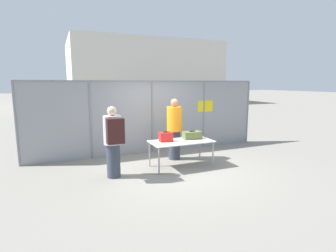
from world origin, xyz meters
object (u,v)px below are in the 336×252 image
object	(u,v)px
inspection_table	(181,143)
suitcase_red	(166,137)
security_worker_near	(174,128)
utility_trailer	(182,124)
traveler_hooded	(113,139)
suitcase_olive	(192,135)

from	to	relation	value
inspection_table	suitcase_red	xyz separation A→B (m)	(-0.41, 0.11, 0.18)
security_worker_near	utility_trailer	xyz separation A→B (m)	(2.02, 3.64, -0.53)
inspection_table	traveler_hooded	bearing A→B (deg)	-175.82
inspection_table	security_worker_near	size ratio (longest dim) A/B	0.93
traveler_hooded	suitcase_olive	bearing A→B (deg)	-16.08
suitcase_olive	utility_trailer	world-z (taller)	suitcase_olive
traveler_hooded	inspection_table	bearing A→B (deg)	-18.39
inspection_table	suitcase_red	bearing A→B (deg)	165.34
traveler_hooded	utility_trailer	size ratio (longest dim) A/B	0.51
traveler_hooded	utility_trailer	world-z (taller)	traveler_hooded
inspection_table	suitcase_red	distance (m)	0.46
suitcase_red	security_worker_near	world-z (taller)	security_worker_near
suitcase_red	suitcase_olive	xyz separation A→B (m)	(0.80, 0.01, -0.02)
suitcase_red	traveler_hooded	bearing A→B (deg)	-170.54
suitcase_red	security_worker_near	size ratio (longest dim) A/B	0.20
inspection_table	suitcase_olive	bearing A→B (deg)	17.12
suitcase_olive	security_worker_near	xyz separation A→B (m)	(-0.26, 0.62, 0.12)
suitcase_olive	security_worker_near	distance (m)	0.68
suitcase_olive	traveler_hooded	bearing A→B (deg)	-173.51
suitcase_olive	traveler_hooded	distance (m)	2.28
inspection_table	suitcase_olive	distance (m)	0.44
suitcase_olive	utility_trailer	size ratio (longest dim) A/B	0.16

